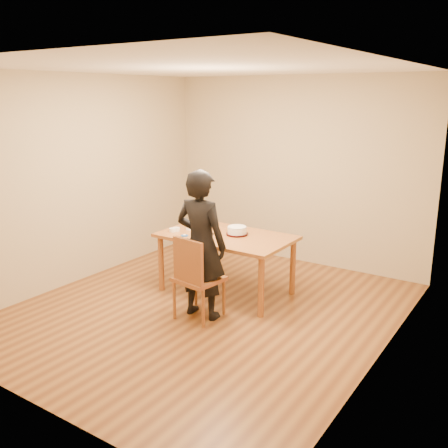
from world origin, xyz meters
The scene contains 16 objects.
room_shell centered at (0.00, 0.34, 1.35)m, with size 4.00×4.50×2.70m.
dining_table centered at (-0.11, 0.60, 0.73)m, with size 1.62×0.96×0.04m, color brown.
dining_chair centered at (0.04, -0.18, 0.45)m, with size 0.46×0.46×0.04m, color brown.
cake_plate centered at (0.00, 0.68, 0.76)m, with size 0.27×0.27×0.02m, color red.
cake centered at (0.00, 0.68, 0.81)m, with size 0.24×0.24×0.08m, color white.
frosting_dome centered at (0.00, 0.68, 0.86)m, with size 0.23×0.23×0.03m, color white.
frosting_tub centered at (-0.29, 0.24, 0.79)m, with size 0.09×0.09×0.08m, color white.
frosting_lid centered at (-0.51, 0.27, 0.75)m, with size 0.09×0.09×0.01m, color #174696.
frosting_dollop centered at (-0.51, 0.27, 0.77)m, with size 0.04×0.04×0.02m, color white.
ramekin_green centered at (-0.76, 0.35, 0.77)m, with size 0.09×0.09×0.04m, color white.
ramekin_yellow centered at (-0.64, 0.54, 0.77)m, with size 0.09×0.09×0.04m, color white.
ramekin_multi centered at (-0.74, 0.40, 0.77)m, with size 0.09×0.09×0.04m, color white.
candy_box_pink centered at (-0.69, 0.85, 0.76)m, with size 0.12×0.06×0.02m, color #D8329E.
candy_box_green centered at (-0.70, 0.86, 0.78)m, with size 0.12×0.06×0.02m, color #31991C.
spatula centered at (-0.32, 0.18, 0.75)m, with size 0.17×0.02×0.01m, color black.
person centered at (0.04, -0.13, 0.83)m, with size 0.61×0.40×1.67m, color black.
Camera 1 is at (3.15, -4.35, 2.43)m, focal length 40.00 mm.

